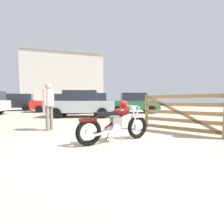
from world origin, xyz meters
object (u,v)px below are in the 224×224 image
(dark_sedan_left, at_px, (133,103))
(silver_sedan_mid, at_px, (81,104))
(red_hatchback_near, at_px, (55,103))
(bystander, at_px, (49,102))
(vintage_motorcycle, at_px, (117,122))
(white_estate_far, at_px, (12,102))
(pale_sedan_back, at_px, (92,103))
(timber_gate, at_px, (190,112))

(dark_sedan_left, distance_m, silver_sedan_mid, 4.94)
(red_hatchback_near, xyz_separation_m, silver_sedan_mid, (2.45, -5.26, 0.00))
(bystander, bearing_deg, vintage_motorcycle, -7.60)
(red_hatchback_near, distance_m, silver_sedan_mid, 5.80)
(red_hatchback_near, bearing_deg, bystander, -92.55)
(vintage_motorcycle, height_order, white_estate_far, white_estate_far)
(pale_sedan_back, xyz_separation_m, white_estate_far, (-8.00, 4.55, 0.10))
(vintage_motorcycle, xyz_separation_m, white_estate_far, (-7.99, 13.90, 0.45))
(pale_sedan_back, bearing_deg, vintage_motorcycle, -98.05)
(dark_sedan_left, bearing_deg, bystander, -119.53)
(timber_gate, distance_m, dark_sedan_left, 8.42)
(red_hatchback_near, relative_size, white_estate_far, 0.91)
(bystander, xyz_separation_m, dark_sedan_left, (5.39, 6.87, -0.18))
(vintage_motorcycle, height_order, timber_gate, timber_gate)
(timber_gate, xyz_separation_m, bystander, (-4.43, 1.50, 0.32))
(bystander, xyz_separation_m, white_estate_far, (-5.99, 12.04, -0.08))
(bystander, bearing_deg, white_estate_far, 151.82)
(dark_sedan_left, xyz_separation_m, pale_sedan_back, (-3.38, 0.62, 0.00))
(vintage_motorcycle, distance_m, bystander, 2.79)
(white_estate_far, bearing_deg, red_hatchback_near, 145.00)
(white_estate_far, bearing_deg, dark_sedan_left, 147.61)
(pale_sedan_back, relative_size, silver_sedan_mid, 0.99)
(bystander, relative_size, pale_sedan_back, 0.38)
(silver_sedan_mid, bearing_deg, bystander, -94.65)
(vintage_motorcycle, height_order, dark_sedan_left, dark_sedan_left)
(timber_gate, relative_size, dark_sedan_left, 0.46)
(red_hatchback_near, bearing_deg, vintage_motorcycle, -84.28)
(pale_sedan_back, height_order, white_estate_far, white_estate_far)
(timber_gate, xyz_separation_m, pale_sedan_back, (-2.42, 8.99, 0.13))
(bystander, xyz_separation_m, pale_sedan_back, (2.01, 7.49, -0.18))
(timber_gate, distance_m, silver_sedan_mid, 6.78)
(bystander, xyz_separation_m, silver_sedan_mid, (1.10, 4.41, -0.18))
(vintage_motorcycle, height_order, pale_sedan_back, pale_sedan_back)
(bystander, height_order, red_hatchback_near, red_hatchback_near)
(silver_sedan_mid, bearing_deg, red_hatchback_near, 124.33)
(dark_sedan_left, relative_size, pale_sedan_back, 1.00)
(timber_gate, xyz_separation_m, red_hatchback_near, (-5.77, 11.16, 0.13))
(red_hatchback_near, relative_size, pale_sedan_back, 1.01)
(red_hatchback_near, height_order, silver_sedan_mid, same)
(dark_sedan_left, relative_size, silver_sedan_mid, 1.00)
(bystander, distance_m, pale_sedan_back, 7.76)
(red_hatchback_near, height_order, dark_sedan_left, same)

